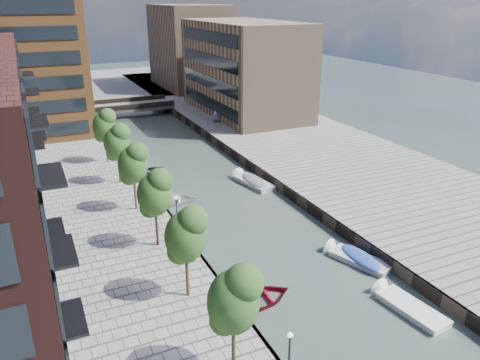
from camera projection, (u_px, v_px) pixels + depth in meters
water at (197, 176)px, 51.44m from camera, size 300.00×300.00×0.00m
quay_right at (320, 153)px, 57.48m from camera, size 20.00×140.00×1.00m
quay_wall_left at (142, 180)px, 48.88m from camera, size 0.25×140.00×1.00m
quay_wall_right at (247, 164)px, 53.63m from camera, size 0.25×140.00×1.00m
far_closure at (104, 85)px, 102.02m from camera, size 80.00×40.00×1.00m
tower at (3, 17)px, 60.15m from camera, size 18.00×18.00×30.00m
tan_block_near at (244, 68)px, 73.37m from camera, size 12.00×25.00×14.00m
tan_block_far at (190, 47)px, 95.00m from camera, size 12.00×20.00×16.00m
bridge at (132, 106)px, 78.01m from camera, size 13.00×6.00×1.30m
tree_1 at (233, 298)px, 21.66m from camera, size 2.50×2.50×5.95m
tree_2 at (185, 233)px, 27.58m from camera, size 2.50×2.50×5.95m
tree_3 at (154, 192)px, 33.51m from camera, size 2.50×2.50×5.95m
tree_4 at (132, 163)px, 39.43m from camera, size 2.50×2.50×5.95m
tree_5 at (116, 141)px, 45.35m from camera, size 2.50×2.50×5.95m
tree_6 at (104, 124)px, 51.27m from camera, size 2.50×2.50×5.95m
lamp_1 at (177, 217)px, 33.82m from camera, size 0.24×0.24×4.12m
lamp_2 at (129, 154)px, 47.36m from camera, size 0.24×0.24×4.12m
sloop_2 at (257, 302)px, 30.07m from camera, size 4.95×3.61×1.00m
sloop_3 at (171, 203)px, 44.57m from camera, size 5.99×5.03×1.06m
sloop_4 at (149, 173)px, 52.19m from camera, size 4.74×3.92×0.85m
motorboat_2 at (403, 305)px, 29.66m from camera, size 2.30×5.16×1.66m
motorboat_3 at (355, 258)px, 34.81m from camera, size 3.40×5.31×1.68m
motorboat_4 at (251, 181)px, 49.26m from camera, size 2.90×5.77×1.84m
car at (218, 114)px, 71.12m from camera, size 3.01×4.57×1.45m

